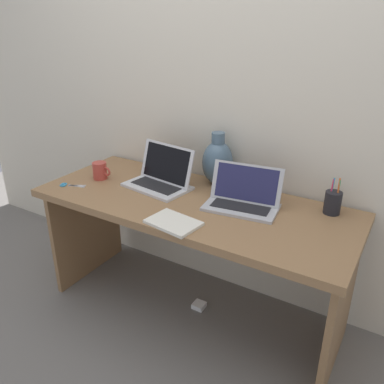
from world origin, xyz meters
name	(u,v)px	position (x,y,z in m)	size (l,w,h in m)	color
ground_plane	(192,310)	(0.00, 0.00, 0.00)	(6.00, 6.00, 0.00)	slate
back_wall	(228,94)	(0.00, 0.38, 1.20)	(4.40, 0.04, 2.40)	beige
desk	(192,225)	(0.00, 0.00, 0.57)	(1.68, 0.67, 0.71)	olive
laptop_left	(162,176)	(-0.25, 0.08, 0.77)	(0.39, 0.28, 0.23)	silver
laptop_right	(243,196)	(0.25, 0.08, 0.77)	(0.38, 0.26, 0.20)	#B2B2B7
green_vase	(218,162)	(0.00, 0.28, 0.84)	(0.17, 0.17, 0.30)	slate
notebook_stack	(173,223)	(0.06, -0.26, 0.72)	(0.24, 0.16, 0.01)	silver
coffee_mug	(100,171)	(-0.62, -0.02, 0.76)	(0.12, 0.08, 0.10)	#B23D33
pen_cup	(333,202)	(0.65, 0.23, 0.77)	(0.08, 0.08, 0.19)	black
scissors	(68,185)	(-0.70, -0.19, 0.72)	(0.14, 0.09, 0.01)	#B7B7BC
power_brick	(199,305)	(0.02, 0.04, 0.01)	(0.07, 0.07, 0.03)	white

